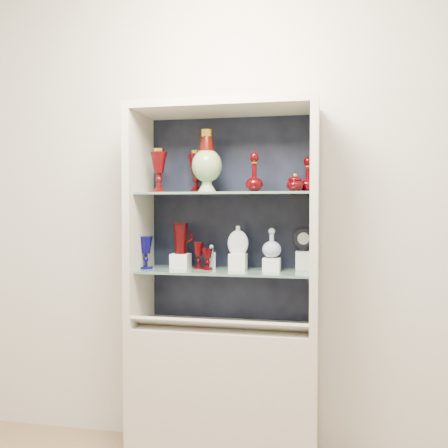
% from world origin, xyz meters
% --- Properties ---
extents(wall_back, '(3.50, 0.02, 2.80)m').
position_xyz_m(wall_back, '(0.00, 1.75, 1.40)').
color(wall_back, silver).
rests_on(wall_back, ground).
extents(cabinet_base, '(1.00, 0.40, 0.75)m').
position_xyz_m(cabinet_base, '(0.00, 1.53, 0.38)').
color(cabinet_base, beige).
rests_on(cabinet_base, ground).
extents(cabinet_back_panel, '(0.98, 0.02, 1.15)m').
position_xyz_m(cabinet_back_panel, '(0.00, 1.72, 1.32)').
color(cabinet_back_panel, black).
rests_on(cabinet_back_panel, cabinet_base).
extents(cabinet_side_left, '(0.04, 0.40, 1.15)m').
position_xyz_m(cabinet_side_left, '(-0.48, 1.53, 1.32)').
color(cabinet_side_left, beige).
rests_on(cabinet_side_left, cabinet_base).
extents(cabinet_side_right, '(0.04, 0.40, 1.15)m').
position_xyz_m(cabinet_side_right, '(0.48, 1.53, 1.32)').
color(cabinet_side_right, beige).
rests_on(cabinet_side_right, cabinet_base).
extents(cabinet_top_cap, '(1.00, 0.40, 0.04)m').
position_xyz_m(cabinet_top_cap, '(0.00, 1.53, 1.92)').
color(cabinet_top_cap, beige).
rests_on(cabinet_top_cap, cabinet_side_left).
extents(shelf_lower, '(0.92, 0.34, 0.01)m').
position_xyz_m(shelf_lower, '(0.00, 1.55, 1.04)').
color(shelf_lower, slate).
rests_on(shelf_lower, cabinet_side_left).
extents(shelf_upper, '(0.92, 0.34, 0.01)m').
position_xyz_m(shelf_upper, '(0.00, 1.55, 1.46)').
color(shelf_upper, slate).
rests_on(shelf_upper, cabinet_side_left).
extents(label_ledge, '(0.92, 0.17, 0.09)m').
position_xyz_m(label_ledge, '(0.00, 1.42, 0.78)').
color(label_ledge, beige).
rests_on(label_ledge, cabinet_base).
extents(label_card_0, '(0.10, 0.06, 0.03)m').
position_xyz_m(label_card_0, '(-0.27, 1.42, 0.80)').
color(label_card_0, white).
rests_on(label_card_0, label_ledge).
extents(label_card_1, '(0.10, 0.06, 0.03)m').
position_xyz_m(label_card_1, '(0.30, 1.42, 0.80)').
color(label_card_1, white).
rests_on(label_card_1, label_ledge).
extents(label_card_2, '(0.10, 0.06, 0.03)m').
position_xyz_m(label_card_2, '(0.06, 1.42, 0.80)').
color(label_card_2, white).
rests_on(label_card_2, label_ledge).
extents(pedestal_lamp_left, '(0.10, 0.10, 0.24)m').
position_xyz_m(pedestal_lamp_left, '(-0.36, 1.52, 1.59)').
color(pedestal_lamp_left, '#410305').
rests_on(pedestal_lamp_left, shelf_upper).
extents(pedestal_lamp_right, '(0.12, 0.12, 0.24)m').
position_xyz_m(pedestal_lamp_right, '(-0.18, 1.62, 1.59)').
color(pedestal_lamp_right, '#410305').
rests_on(pedestal_lamp_right, shelf_upper).
extents(enamel_urn, '(0.20, 0.20, 0.33)m').
position_xyz_m(enamel_urn, '(-0.09, 1.52, 1.64)').
color(enamel_urn, '#0E4E1A').
rests_on(enamel_urn, shelf_upper).
extents(ruby_decanter_a, '(0.10, 0.10, 0.23)m').
position_xyz_m(ruby_decanter_a, '(0.17, 1.50, 1.59)').
color(ruby_decanter_a, '#440003').
rests_on(ruby_decanter_a, shelf_upper).
extents(ruby_decanter_b, '(0.11, 0.11, 0.20)m').
position_xyz_m(ruby_decanter_b, '(0.44, 1.61, 1.57)').
color(ruby_decanter_b, '#440003').
rests_on(ruby_decanter_b, shelf_upper).
extents(lidded_bowl, '(0.09, 0.09, 0.10)m').
position_xyz_m(lidded_bowl, '(0.38, 1.54, 1.52)').
color(lidded_bowl, '#440003').
rests_on(lidded_bowl, shelf_upper).
extents(cobalt_goblet, '(0.10, 0.10, 0.18)m').
position_xyz_m(cobalt_goblet, '(-0.44, 1.52, 1.14)').
color(cobalt_goblet, '#0A0646').
rests_on(cobalt_goblet, shelf_lower).
extents(ruby_goblet_tall, '(0.07, 0.07, 0.15)m').
position_xyz_m(ruby_goblet_tall, '(-0.15, 1.58, 1.12)').
color(ruby_goblet_tall, '#410305').
rests_on(ruby_goblet_tall, shelf_lower).
extents(ruby_goblet_small, '(0.06, 0.06, 0.12)m').
position_xyz_m(ruby_goblet_small, '(-0.09, 1.54, 1.11)').
color(ruby_goblet_small, '#440003').
rests_on(ruby_goblet_small, shelf_lower).
extents(riser_ruby_pitcher, '(0.10, 0.10, 0.08)m').
position_xyz_m(riser_ruby_pitcher, '(-0.26, 1.58, 1.09)').
color(riser_ruby_pitcher, silver).
rests_on(riser_ruby_pitcher, shelf_lower).
extents(ruby_pitcher, '(0.14, 0.11, 0.17)m').
position_xyz_m(ruby_pitcher, '(-0.26, 1.58, 1.22)').
color(ruby_pitcher, '#410305').
rests_on(ruby_pitcher, riser_ruby_pitcher).
extents(clear_square_bottle, '(0.05, 0.05, 0.13)m').
position_xyz_m(clear_square_bottle, '(-0.09, 1.60, 1.12)').
color(clear_square_bottle, '#9DA8B9').
rests_on(clear_square_bottle, shelf_lower).
extents(riser_flat_flask, '(0.09, 0.09, 0.09)m').
position_xyz_m(riser_flat_flask, '(0.07, 1.55, 1.09)').
color(riser_flat_flask, silver).
rests_on(riser_flat_flask, shelf_lower).
extents(flat_flask, '(0.12, 0.06, 0.16)m').
position_xyz_m(flat_flask, '(0.07, 1.55, 1.22)').
color(flat_flask, silver).
rests_on(flat_flask, riser_flat_flask).
extents(riser_clear_round_decanter, '(0.09, 0.09, 0.07)m').
position_xyz_m(riser_clear_round_decanter, '(0.25, 1.55, 1.08)').
color(riser_clear_round_decanter, silver).
rests_on(riser_clear_round_decanter, shelf_lower).
extents(clear_round_decanter, '(0.12, 0.12, 0.15)m').
position_xyz_m(clear_round_decanter, '(0.25, 1.55, 1.20)').
color(clear_round_decanter, '#9DA8B9').
rests_on(clear_round_decanter, riser_clear_round_decanter).
extents(riser_cameo_medallion, '(0.08, 0.08, 0.10)m').
position_xyz_m(riser_cameo_medallion, '(0.42, 1.66, 1.10)').
color(riser_cameo_medallion, silver).
rests_on(riser_cameo_medallion, shelf_lower).
extents(cameo_medallion, '(0.11, 0.05, 0.13)m').
position_xyz_m(cameo_medallion, '(0.42, 1.66, 1.21)').
color(cameo_medallion, black).
rests_on(cameo_medallion, riser_cameo_medallion).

